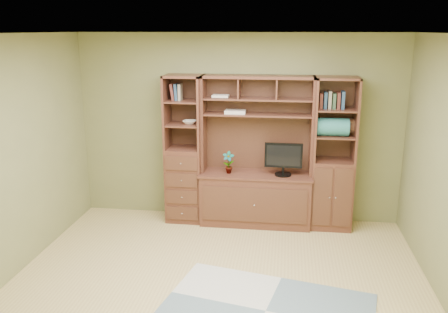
# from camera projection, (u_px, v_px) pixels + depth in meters

# --- Properties ---
(room) EXTENTS (4.60, 4.10, 2.64)m
(room) POSITION_uv_depth(u_px,v_px,m) (217.00, 168.00, 4.70)
(room) COLOR tan
(room) RESTS_ON ground
(center_hutch) EXTENTS (1.54, 0.53, 2.05)m
(center_hutch) POSITION_uv_depth(u_px,v_px,m) (256.00, 153.00, 6.40)
(center_hutch) COLOR #50291C
(center_hutch) RESTS_ON ground
(left_tower) EXTENTS (0.50, 0.45, 2.05)m
(left_tower) POSITION_uv_depth(u_px,v_px,m) (184.00, 149.00, 6.57)
(left_tower) COLOR #50291C
(left_tower) RESTS_ON ground
(right_tower) EXTENTS (0.55, 0.45, 2.05)m
(right_tower) POSITION_uv_depth(u_px,v_px,m) (333.00, 154.00, 6.31)
(right_tower) COLOR #50291C
(right_tower) RESTS_ON ground
(rug) EXTENTS (2.24, 1.73, 0.01)m
(rug) POSITION_uv_depth(u_px,v_px,m) (266.00, 311.00, 4.57)
(rug) COLOR #929797
(rug) RESTS_ON ground
(monitor) EXTENTS (0.51, 0.23, 0.62)m
(monitor) POSITION_uv_depth(u_px,v_px,m) (284.00, 153.00, 6.31)
(monitor) COLOR black
(monitor) RESTS_ON center_hutch
(orchid) EXTENTS (0.16, 0.11, 0.30)m
(orchid) POSITION_uv_depth(u_px,v_px,m) (228.00, 162.00, 6.45)
(orchid) COLOR #A85938
(orchid) RESTS_ON center_hutch
(magazines) EXTENTS (0.28, 0.20, 0.04)m
(magazines) POSITION_uv_depth(u_px,v_px,m) (235.00, 112.00, 6.38)
(magazines) COLOR beige
(magazines) RESTS_ON center_hutch
(bowl) EXTENTS (0.19, 0.19, 0.05)m
(bowl) POSITION_uv_depth(u_px,v_px,m) (190.00, 122.00, 6.45)
(bowl) COLOR white
(bowl) RESTS_ON left_tower
(blanket_teal) EXTENTS (0.41, 0.23, 0.23)m
(blanket_teal) POSITION_uv_depth(u_px,v_px,m) (333.00, 127.00, 6.16)
(blanket_teal) COLOR #2C7673
(blanket_teal) RESTS_ON right_tower
(blanket_red) EXTENTS (0.39, 0.21, 0.21)m
(blanket_red) POSITION_uv_depth(u_px,v_px,m) (341.00, 126.00, 6.27)
(blanket_red) COLOR brown
(blanket_red) RESTS_ON right_tower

